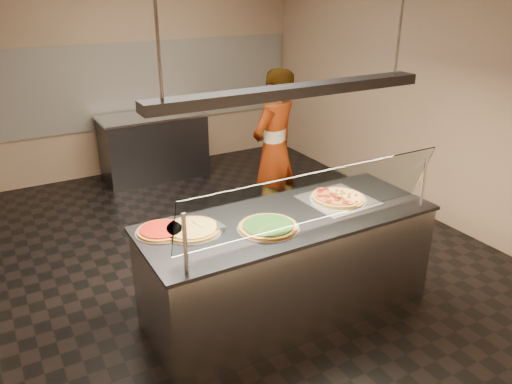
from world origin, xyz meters
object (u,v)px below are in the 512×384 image
perforated_tray (338,199)px  half_pizza_sausage (348,195)px  serving_counter (288,265)px  pizza_spatula (205,225)px  prep_table (154,146)px  pizza_tomato (161,230)px  heat_lamp_housing (293,91)px  pizza_spinach (268,226)px  pizza_cheese (192,229)px  worker (274,149)px  sneeze_guard (316,198)px  half_pizza_pepperoni (328,199)px

perforated_tray → half_pizza_sausage: (0.11, -0.00, 0.02)m
serving_counter → pizza_spatula: bearing=168.2°
half_pizza_sausage → prep_table: 3.79m
pizza_tomato → heat_lamp_housing: size_ratio=0.17×
pizza_spinach → pizza_cheese: size_ratio=1.04×
pizza_spatula → worker: bearing=43.7°
worker → heat_lamp_housing: size_ratio=0.80×
sneeze_guard → pizza_spinach: size_ratio=4.53×
heat_lamp_housing → pizza_cheese: bearing=168.5°
sneeze_guard → half_pizza_sausage: sneeze_guard is taller
half_pizza_sausage → pizza_tomato: 1.67m
prep_table → worker: 2.36m
sneeze_guard → heat_lamp_housing: 0.80m
serving_counter → pizza_cheese: pizza_cheese is taller
pizza_tomato → worker: bearing=36.2°
pizza_cheese → pizza_tomato: size_ratio=1.18×
half_pizza_sausage → pizza_cheese: 1.45m
half_pizza_pepperoni → half_pizza_sausage: size_ratio=1.00×
sneeze_guard → half_pizza_sausage: size_ratio=4.67×
prep_table → worker: bearing=-71.7°
perforated_tray → half_pizza_pepperoni: (-0.11, 0.00, 0.03)m
pizza_spatula → heat_lamp_housing: heat_lamp_housing is taller
half_pizza_pepperoni → pizza_spatula: 1.12m
half_pizza_pepperoni → pizza_spinach: (-0.70, -0.17, -0.02)m
pizza_cheese → pizza_tomato: 0.23m
pizza_tomato → sneeze_guard: bearing=-30.5°
pizza_spinach → prep_table: (0.36, 3.88, -0.48)m
half_pizza_sausage → serving_counter: bearing=-174.4°
perforated_tray → half_pizza_pepperoni: bearing=179.6°
serving_counter → sneeze_guard: sneeze_guard is taller
perforated_tray → pizza_tomato: bearing=173.4°
half_pizza_pepperoni → pizza_spinach: size_ratio=0.97×
half_pizza_pepperoni → half_pizza_sausage: half_pizza_pepperoni is taller
pizza_tomato → worker: worker is taller
serving_counter → pizza_tomato: pizza_tomato is taller
pizza_cheese → prep_table: bearing=76.3°
half_pizza_pepperoni → pizza_cheese: (-1.22, 0.09, -0.02)m
half_pizza_pepperoni → pizza_cheese: size_ratio=1.01×
pizza_spatula → worker: 2.09m
half_pizza_pepperoni → half_pizza_sausage: 0.22m
perforated_tray → prep_table: (-0.45, 3.72, -0.47)m
pizza_spinach → pizza_spatula: bearing=150.4°
perforated_tray → pizza_spinach: (-0.81, -0.17, 0.01)m
serving_counter → prep_table: (0.10, 3.78, 0.00)m
half_pizza_pepperoni → prep_table: (-0.34, 3.72, -0.50)m
half_pizza_pepperoni → prep_table: bearing=95.2°
prep_table → pizza_spinach: bearing=-95.3°
half_pizza_pepperoni → pizza_spatula: bearing=176.2°
half_pizza_sausage → heat_lamp_housing: (-0.66, -0.06, 0.99)m
heat_lamp_housing → worker: bearing=62.5°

